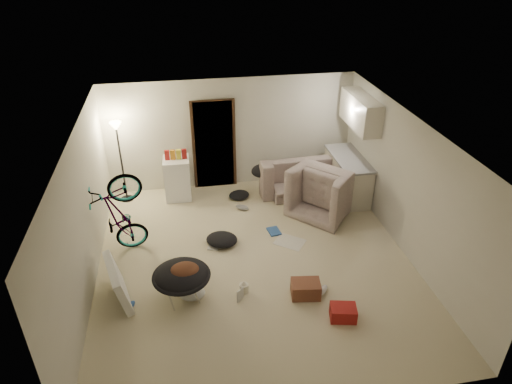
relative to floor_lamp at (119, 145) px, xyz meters
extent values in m
cube|color=beige|center=(2.40, -2.65, -1.32)|extent=(5.50, 6.00, 0.02)
cube|color=white|center=(2.40, -2.65, 1.20)|extent=(5.50, 6.00, 0.02)
cube|color=beige|center=(2.40, 0.36, -0.06)|extent=(5.50, 0.02, 2.50)
cube|color=beige|center=(2.40, -5.66, -0.06)|extent=(5.50, 0.02, 2.50)
cube|color=beige|center=(-0.36, -2.65, -0.06)|extent=(0.02, 6.00, 2.50)
cube|color=beige|center=(5.16, -2.65, -0.06)|extent=(0.02, 6.00, 2.50)
cube|color=black|center=(2.00, 0.32, -0.29)|extent=(0.85, 0.10, 2.04)
cube|color=#362112|center=(2.00, 0.29, -0.29)|extent=(0.97, 0.04, 2.10)
cylinder|color=black|center=(0.00, 0.00, -1.29)|extent=(0.28, 0.28, 0.03)
cylinder|color=black|center=(0.00, 0.00, -0.46)|extent=(0.04, 0.04, 1.70)
cone|color=#FFE0A5|center=(0.00, 0.00, 0.41)|extent=(0.24, 0.24, 0.18)
cube|color=beige|center=(4.83, -0.65, -0.87)|extent=(0.60, 1.50, 0.88)
cube|color=gray|center=(4.83, -0.65, -0.41)|extent=(0.64, 1.54, 0.04)
cube|color=beige|center=(4.96, -0.65, 0.64)|extent=(0.38, 1.40, 0.65)
imported|color=#3B423A|center=(3.98, -0.20, -1.00)|extent=(2.16, 0.90, 0.62)
imported|color=#3B423A|center=(4.22, -1.16, -0.92)|extent=(1.59, 1.59, 0.78)
imported|color=black|center=(0.10, -1.97, -0.86)|extent=(1.80, 0.98, 0.99)
imported|color=maroon|center=(1.93, -3.66, -1.30)|extent=(0.27, 0.28, 0.02)
cube|color=white|center=(1.13, -0.10, -0.84)|extent=(0.57, 0.57, 0.94)
cube|color=maroon|center=(0.96, -0.10, -0.31)|extent=(0.10, 0.07, 0.30)
cube|color=#BA7117|center=(1.08, -0.10, -0.31)|extent=(0.11, 0.09, 0.30)
cube|color=gold|center=(1.20, -0.10, -0.31)|extent=(0.10, 0.07, 0.30)
cube|color=maroon|center=(1.32, -0.10, -0.31)|extent=(0.10, 0.08, 0.30)
cylinder|color=silver|center=(1.10, -3.40, -1.09)|extent=(0.61, 0.61, 0.43)
ellipsoid|color=black|center=(1.10, -3.40, -0.83)|extent=(0.85, 0.85, 0.36)
torus|color=black|center=(1.10, -3.40, -0.83)|extent=(0.92, 0.92, 0.07)
ellipsoid|color=#4C291A|center=(1.15, -3.43, -0.72)|extent=(0.53, 0.46, 0.22)
ellipsoid|color=black|center=(3.03, -0.20, -0.77)|extent=(0.65, 0.58, 0.28)
cube|color=silver|center=(0.10, -3.20, -0.98)|extent=(0.50, 1.01, 0.66)
cube|color=brown|center=(3.06, -3.67, -1.17)|extent=(0.50, 0.39, 0.26)
cube|color=maroon|center=(3.48, -4.27, -1.19)|extent=(0.44, 0.36, 0.23)
cylinder|color=beige|center=(2.08, -3.41, -1.23)|extent=(0.15, 0.15, 0.15)
cone|color=beige|center=(2.08, -3.41, -1.12)|extent=(0.09, 0.09, 0.07)
cube|color=beige|center=(3.16, -2.20, -1.30)|extent=(0.68, 0.65, 0.01)
cube|color=#2C559F|center=(2.93, -1.81, -1.29)|extent=(0.26, 0.33, 0.03)
cube|color=silver|center=(1.71, -2.08, -1.30)|extent=(0.27, 0.31, 0.02)
ellipsoid|color=slate|center=(2.44, -0.88, -1.25)|extent=(0.32, 0.27, 0.11)
ellipsoid|color=#2C559F|center=(0.26, -3.47, -1.26)|extent=(0.21, 0.27, 0.09)
ellipsoid|color=white|center=(3.35, -3.67, -1.25)|extent=(0.27, 0.29, 0.10)
ellipsoid|color=black|center=(1.88, -2.02, -1.21)|extent=(0.74, 0.69, 0.19)
ellipsoid|color=black|center=(2.45, -0.37, -1.24)|extent=(0.57, 0.54, 0.14)
ellipsoid|color=silver|center=(1.24, -3.37, -1.24)|extent=(0.48, 0.43, 0.13)
camera|label=1|loc=(1.27, -9.06, 3.84)|focal=32.00mm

